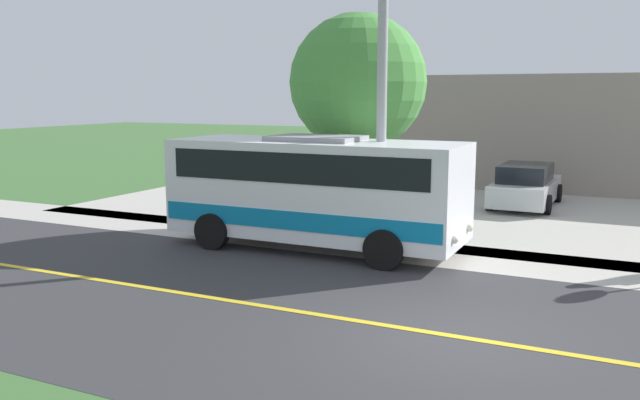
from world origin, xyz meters
name	(u,v)px	position (x,y,z in m)	size (l,w,h in m)	color
ground_plane	(450,336)	(0.00, 0.00, 0.00)	(120.00, 120.00, 0.00)	#3D6633
road_surface	(450,336)	(0.00, 0.00, 0.00)	(8.00, 100.00, 0.01)	#333335
sidewalk	(508,261)	(-5.20, 0.00, 0.00)	(2.40, 100.00, 0.01)	#B2ADA3
road_centre_line	(450,335)	(0.00, 0.00, 0.01)	(0.16, 100.00, 0.00)	gold
shuttle_bus_front	(316,187)	(-4.57, -4.57, 1.54)	(2.78, 7.35, 2.79)	white
street_light_pole	(381,61)	(-4.88, -3.05, 4.55)	(1.97, 0.24, 8.29)	#9E9EA3
parked_car_near	(525,186)	(-13.15, -0.82, 0.69)	(4.43, 2.07, 1.45)	silver
tree_curbside	(358,83)	(-7.40, -4.65, 4.09)	(3.82, 3.82, 6.02)	#4C3826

